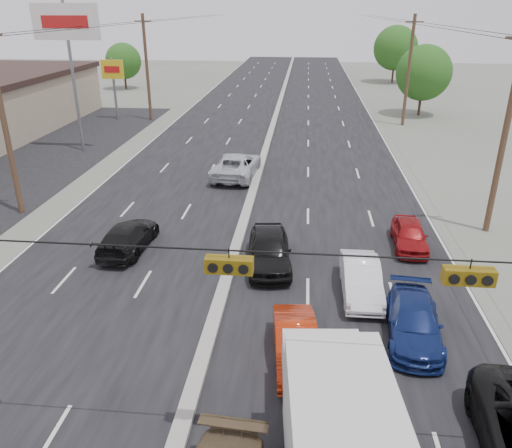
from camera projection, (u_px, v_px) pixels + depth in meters
The scene contains 22 objects.
ground at pixel (177, 446), 13.05m from camera, with size 200.00×200.00×0.00m, color #606356.
road_surface at pixel (266, 148), 40.42m from camera, with size 20.00×160.00×0.02m, color black.
center_median at pixel (266, 147), 40.38m from camera, with size 0.50×160.00×0.20m, color gray.
parking_lot at pixel (35, 160), 37.36m from camera, with size 10.00×42.00×0.02m, color black.
utility_pole_left_b at pixel (4, 121), 25.80m from camera, with size 1.60×0.30×10.00m.
utility_pole_left_c at pixel (147, 67), 48.60m from camera, with size 1.60×0.30×10.00m.
utility_pole_right_b at pixel (505, 132), 23.59m from camera, with size 1.60×0.30×10.00m.
utility_pole_right_c at pixel (409, 70), 46.39m from camera, with size 1.60×0.30×10.00m.
traffic_signals at pixel (224, 263), 10.73m from camera, with size 25.00×0.30×0.54m.
pole_sign_billboard at pixel (67, 32), 36.33m from camera, with size 5.00×0.25×11.00m.
pole_sign_far at pixel (113, 74), 49.19m from camera, with size 2.20×0.25×6.00m.
tree_left_far at pixel (123, 61), 68.24m from camera, with size 4.80×4.80×6.12m.
tree_right_mid at pixel (424, 73), 51.04m from camera, with size 5.60×5.60×7.14m.
tree_right_far at pixel (396, 48), 73.50m from camera, with size 6.40×6.40×8.16m.
box_truck at pixel (337, 432), 11.34m from camera, with size 2.79×6.58×3.26m.
red_sedan at pixel (296, 344), 15.96m from camera, with size 1.35×3.86×1.27m, color #AE260A.
queue_car_a at pixel (269, 250), 21.83m from camera, with size 1.83×4.56×1.55m, color black.
queue_car_b at pixel (361, 279), 19.68m from camera, with size 1.44×4.12×1.36m, color white.
queue_car_d at pixel (414, 322), 17.08m from camera, with size 1.77×4.34×1.26m, color navy.
queue_car_e at pixel (410, 235), 23.58m from camera, with size 1.51×3.74×1.28m, color maroon.
oncoming_near at pixel (128, 237), 23.37m from camera, with size 1.83×4.50×1.31m, color black.
oncoming_far at pixel (237, 165), 33.41m from camera, with size 2.64×5.72×1.59m, color silver.
Camera 1 is at (2.99, -9.39, 10.56)m, focal length 35.00 mm.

